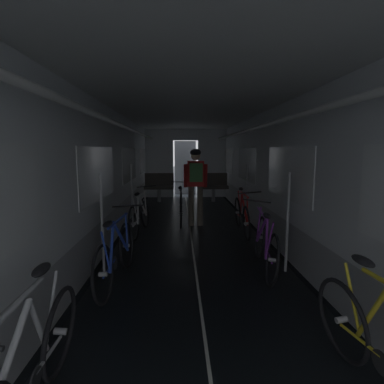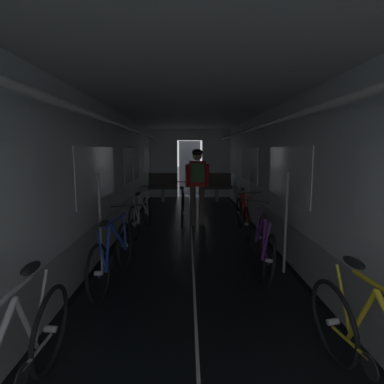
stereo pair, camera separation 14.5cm
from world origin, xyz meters
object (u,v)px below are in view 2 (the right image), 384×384
at_px(bicycle_red, 243,215).
at_px(bicycle_black_in_aisle, 183,207).
at_px(bicycle_blue, 113,254).
at_px(person_cyclist_aisle, 197,179).
at_px(bicycle_silver, 15,370).
at_px(bicycle_purple, 263,244).
at_px(bicycle_yellow, 378,359).
at_px(bench_seat_far_right, 217,184).
at_px(bicycle_white, 141,215).
at_px(bench_seat_far_left, 163,185).

bearing_deg(bicycle_red, bicycle_black_in_aisle, 142.56).
relative_size(bicycle_blue, person_cyclist_aisle, 0.98).
relative_size(bicycle_silver, person_cyclist_aisle, 0.98).
distance_m(bicycle_red, bicycle_purple, 1.92).
bearing_deg(bicycle_red, bicycle_blue, -132.37).
bearing_deg(bicycle_blue, bicycle_yellow, -42.68).
xyz_separation_m(bicycle_blue, person_cyclist_aisle, (1.17, 2.97, 0.69)).
xyz_separation_m(bench_seat_far_right, bicycle_white, (-1.94, -3.92, -0.19)).
distance_m(bicycle_purple, bicycle_yellow, 2.37).
xyz_separation_m(bicycle_red, bicycle_yellow, (0.08, -4.28, -0.00)).
xyz_separation_m(bench_seat_far_right, bicycle_yellow, (0.23, -8.27, -0.19)).
distance_m(bench_seat_far_right, bicycle_red, 3.99).
bearing_deg(bench_seat_far_left, bicycle_yellow, -76.18).
relative_size(bench_seat_far_left, bicycle_black_in_aisle, 0.58).
height_order(bicycle_white, bicycle_yellow, bicycle_yellow).
height_order(bench_seat_far_right, bicycle_blue, bench_seat_far_right).
bearing_deg(bench_seat_far_right, bicycle_red, -87.81).
height_order(bicycle_blue, bicycle_silver, bicycle_silver).
relative_size(bench_seat_far_left, bicycle_white, 0.58).
xyz_separation_m(bench_seat_far_right, bicycle_purple, (0.09, -5.91, -0.19)).
xyz_separation_m(bicycle_purple, person_cyclist_aisle, (-0.85, 2.60, 0.69)).
distance_m(bicycle_blue, bicycle_yellow, 2.95).
bearing_deg(bicycle_silver, bicycle_blue, 87.41).
bearing_deg(bicycle_silver, bench_seat_far_left, 88.46).
bearing_deg(bicycle_yellow, bicycle_red, 91.09).
xyz_separation_m(person_cyclist_aisle, bicycle_black_in_aisle, (-0.33, 0.27, -0.69)).
distance_m(bench_seat_far_left, bench_seat_far_right, 1.80).
bearing_deg(bicycle_purple, bicycle_blue, -169.72).
bearing_deg(bicycle_white, bicycle_silver, -91.15).
bearing_deg(bicycle_blue, person_cyclist_aisle, 68.50).
distance_m(bicycle_red, person_cyclist_aisle, 1.33).
bearing_deg(person_cyclist_aisle, bicycle_silver, -104.09).
relative_size(bench_seat_far_right, bicycle_white, 0.58).
relative_size(bicycle_white, person_cyclist_aisle, 0.98).
distance_m(bicycle_white, person_cyclist_aisle, 1.50).
relative_size(bicycle_white, bicycle_silver, 1.00).
relative_size(bicycle_yellow, person_cyclist_aisle, 0.98).
bearing_deg(bicycle_black_in_aisle, bicycle_yellow, -75.79).
height_order(bench_seat_far_right, bicycle_silver, bench_seat_far_right).
bearing_deg(bicycle_white, bicycle_yellow, -63.47).
distance_m(bench_seat_far_left, bicycle_silver, 8.34).
bearing_deg(bicycle_red, bicycle_yellow, -88.91).
bearing_deg(bicycle_purple, bicycle_red, 88.15).
height_order(bench_seat_far_right, person_cyclist_aisle, person_cyclist_aisle).
bearing_deg(bicycle_purple, bicycle_white, 135.61).
bearing_deg(bicycle_purple, person_cyclist_aisle, 108.10).
xyz_separation_m(bicycle_white, bicycle_silver, (-0.09, -4.42, -0.00)).
bearing_deg(person_cyclist_aisle, bicycle_purple, -71.90).
bearing_deg(bicycle_black_in_aisle, bicycle_silver, -99.98).
height_order(bench_seat_far_left, bicycle_yellow, bench_seat_far_left).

